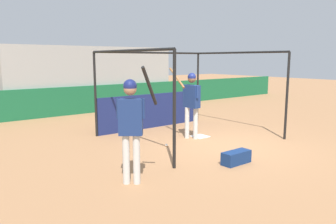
{
  "coord_description": "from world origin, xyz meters",
  "views": [
    {
      "loc": [
        -6.36,
        -5.68,
        2.27
      ],
      "look_at": [
        -1.75,
        0.2,
        1.05
      ],
      "focal_mm": 35.0,
      "sensor_mm": 36.0,
      "label": 1
    }
  ],
  "objects_px": {
    "player_batter": "(191,99)",
    "baseball": "(166,145)",
    "equipment_bag": "(236,157)",
    "player_waiting": "(131,121)"
  },
  "relations": [
    {
      "from": "player_batter",
      "to": "baseball",
      "type": "distance_m",
      "value": 1.59
    },
    {
      "from": "player_batter",
      "to": "baseball",
      "type": "xyz_separation_m",
      "value": [
        -1.09,
        -0.27,
        -1.12
      ]
    },
    {
      "from": "baseball",
      "to": "equipment_bag",
      "type": "bearing_deg",
      "value": -80.87
    },
    {
      "from": "equipment_bag",
      "to": "baseball",
      "type": "xyz_separation_m",
      "value": [
        -0.33,
        2.06,
        -0.1
      ]
    },
    {
      "from": "player_batter",
      "to": "baseball",
      "type": "height_order",
      "value": "player_batter"
    },
    {
      "from": "player_waiting",
      "to": "player_batter",
      "type": "bearing_deg",
      "value": 68.97
    },
    {
      "from": "player_waiting",
      "to": "baseball",
      "type": "distance_m",
      "value": 2.88
    },
    {
      "from": "player_batter",
      "to": "baseball",
      "type": "bearing_deg",
      "value": 100.72
    },
    {
      "from": "equipment_bag",
      "to": "baseball",
      "type": "distance_m",
      "value": 2.09
    },
    {
      "from": "player_waiting",
      "to": "equipment_bag",
      "type": "bearing_deg",
      "value": 27.96
    }
  ]
}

